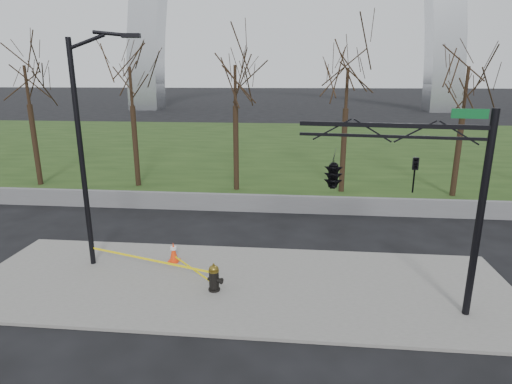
# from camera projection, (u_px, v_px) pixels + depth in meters

# --- Properties ---
(ground) EXTENTS (500.00, 500.00, 0.00)m
(ground) POSITION_uv_depth(u_px,v_px,m) (239.00, 285.00, 14.08)
(ground) COLOR black
(ground) RESTS_ON ground
(sidewalk) EXTENTS (18.00, 6.00, 0.10)m
(sidewalk) POSITION_uv_depth(u_px,v_px,m) (239.00, 284.00, 14.07)
(sidewalk) COLOR slate
(sidewalk) RESTS_ON ground
(grass_strip) EXTENTS (120.00, 40.00, 0.06)m
(grass_strip) POSITION_uv_depth(u_px,v_px,m) (279.00, 145.00, 42.84)
(grass_strip) COLOR #1F3714
(grass_strip) RESTS_ON ground
(guardrail) EXTENTS (60.00, 0.30, 0.90)m
(guardrail) POSITION_uv_depth(u_px,v_px,m) (260.00, 203.00, 21.63)
(guardrail) COLOR #59595B
(guardrail) RESTS_ON ground
(tree_row) EXTENTS (55.12, 4.00, 8.29)m
(tree_row) POSITION_uv_depth(u_px,v_px,m) (345.00, 124.00, 24.05)
(tree_row) COLOR black
(tree_row) RESTS_ON ground
(fire_hydrant) EXTENTS (0.58, 0.39, 0.93)m
(fire_hydrant) POSITION_uv_depth(u_px,v_px,m) (214.00, 278.00, 13.43)
(fire_hydrant) COLOR black
(fire_hydrant) RESTS_ON sidewalk
(traffic_cone) EXTENTS (0.40, 0.40, 0.75)m
(traffic_cone) POSITION_uv_depth(u_px,v_px,m) (174.00, 252.00, 15.57)
(traffic_cone) COLOR #EF370C
(traffic_cone) RESTS_ON sidewalk
(street_light) EXTENTS (2.38, 0.54, 8.21)m
(street_light) POSITION_uv_depth(u_px,v_px,m) (86.00, 140.00, 14.30)
(street_light) COLOR black
(street_light) RESTS_ON ground
(traffic_signal_mast) EXTENTS (5.07, 2.53, 6.00)m
(traffic_signal_mast) POSITION_uv_depth(u_px,v_px,m) (361.00, 173.00, 11.84)
(traffic_signal_mast) COLOR black
(traffic_signal_mast) RESTS_ON ground
(caution_tape) EXTENTS (4.87, 2.02, 0.47)m
(caution_tape) POSITION_uv_depth(u_px,v_px,m) (164.00, 263.00, 14.43)
(caution_tape) COLOR yellow
(caution_tape) RESTS_ON ground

